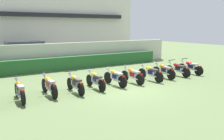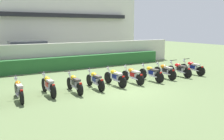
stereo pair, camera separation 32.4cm
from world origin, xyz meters
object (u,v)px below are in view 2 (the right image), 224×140
at_px(motorcycle_in_row_5, 115,77).
at_px(motorcycle_in_row_6, 133,75).
at_px(motorcycle_in_row_10, 192,67).
at_px(motorcycle_in_row_4, 95,80).
at_px(motorcycle_in_row_1, 19,90).
at_px(motorcycle_in_row_2, 48,85).
at_px(motorcycle_in_row_7, 151,73).
at_px(motorcycle_in_row_8, 165,71).
at_px(motorcycle_in_row_9, 179,69).
at_px(motorcycle_in_row_3, 75,83).
at_px(parked_car, 30,53).

bearing_deg(motorcycle_in_row_5, motorcycle_in_row_6, -94.29).
height_order(motorcycle_in_row_5, motorcycle_in_row_10, motorcycle_in_row_5).
bearing_deg(motorcycle_in_row_5, motorcycle_in_row_4, 87.06).
height_order(motorcycle_in_row_1, motorcycle_in_row_5, motorcycle_in_row_5).
height_order(motorcycle_in_row_2, motorcycle_in_row_7, motorcycle_in_row_2).
bearing_deg(motorcycle_in_row_8, motorcycle_in_row_10, -90.05).
bearing_deg(motorcycle_in_row_4, motorcycle_in_row_9, -88.66).
relative_size(motorcycle_in_row_5, motorcycle_in_row_7, 0.97).
bearing_deg(motorcycle_in_row_1, motorcycle_in_row_9, -88.39).
xyz_separation_m(motorcycle_in_row_3, motorcycle_in_row_4, (1.11, 0.13, 0.00)).
bearing_deg(motorcycle_in_row_1, motorcycle_in_row_3, -90.40).
relative_size(motorcycle_in_row_2, motorcycle_in_row_5, 1.02).
xyz_separation_m(parked_car, motorcycle_in_row_3, (-0.03, -9.38, -0.50)).
distance_m(motorcycle_in_row_4, motorcycle_in_row_5, 1.15).
relative_size(motorcycle_in_row_4, motorcycle_in_row_8, 1.04).
xyz_separation_m(motorcycle_in_row_5, motorcycle_in_row_6, (1.10, -0.00, -0.01)).
bearing_deg(motorcycle_in_row_2, motorcycle_in_row_5, -91.97).
xyz_separation_m(motorcycle_in_row_6, motorcycle_in_row_8, (2.32, 0.03, 0.01)).
xyz_separation_m(parked_car, motorcycle_in_row_6, (3.33, -9.24, -0.49)).
bearing_deg(motorcycle_in_row_10, motorcycle_in_row_6, 87.15).
relative_size(motorcycle_in_row_4, motorcycle_in_row_5, 1.02).
relative_size(motorcycle_in_row_4, motorcycle_in_row_6, 1.03).
xyz_separation_m(motorcycle_in_row_2, motorcycle_in_row_4, (2.26, -0.07, -0.01)).
xyz_separation_m(motorcycle_in_row_1, motorcycle_in_row_10, (10.43, 0.14, -0.00)).
xyz_separation_m(motorcycle_in_row_3, motorcycle_in_row_10, (8.02, 0.19, 0.00)).
relative_size(motorcycle_in_row_3, motorcycle_in_row_4, 0.97).
xyz_separation_m(motorcycle_in_row_2, motorcycle_in_row_6, (4.51, -0.06, -0.01)).
relative_size(parked_car, motorcycle_in_row_5, 2.41).
distance_m(motorcycle_in_row_3, motorcycle_in_row_7, 4.56).
distance_m(motorcycle_in_row_2, motorcycle_in_row_3, 1.16).
relative_size(motorcycle_in_row_1, motorcycle_in_row_6, 1.02).
bearing_deg(motorcycle_in_row_7, parked_car, 22.27).
bearing_deg(motorcycle_in_row_5, parked_car, 9.54).
height_order(parked_car, motorcycle_in_row_2, parked_car).
xyz_separation_m(parked_car, motorcycle_in_row_8, (5.65, -9.21, -0.49)).
bearing_deg(motorcycle_in_row_4, motorcycle_in_row_6, -88.74).
xyz_separation_m(motorcycle_in_row_9, motorcycle_in_row_10, (1.16, 0.01, 0.01)).
bearing_deg(motorcycle_in_row_3, motorcycle_in_row_8, -87.94).
relative_size(motorcycle_in_row_1, motorcycle_in_row_4, 0.99).
height_order(motorcycle_in_row_4, motorcycle_in_row_9, motorcycle_in_row_4).
relative_size(parked_car, motorcycle_in_row_10, 2.39).
height_order(parked_car, motorcycle_in_row_5, parked_car).
bearing_deg(motorcycle_in_row_9, motorcycle_in_row_10, -90.97).
distance_m(motorcycle_in_row_6, motorcycle_in_row_7, 1.20).
relative_size(motorcycle_in_row_4, motorcycle_in_row_9, 0.99).
bearing_deg(parked_car, motorcycle_in_row_6, -69.85).
xyz_separation_m(motorcycle_in_row_3, motorcycle_in_row_7, (4.56, 0.07, 0.01)).
bearing_deg(motorcycle_in_row_2, motorcycle_in_row_10, -91.19).
relative_size(motorcycle_in_row_2, motorcycle_in_row_6, 1.04).
distance_m(motorcycle_in_row_5, motorcycle_in_row_7, 2.30).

